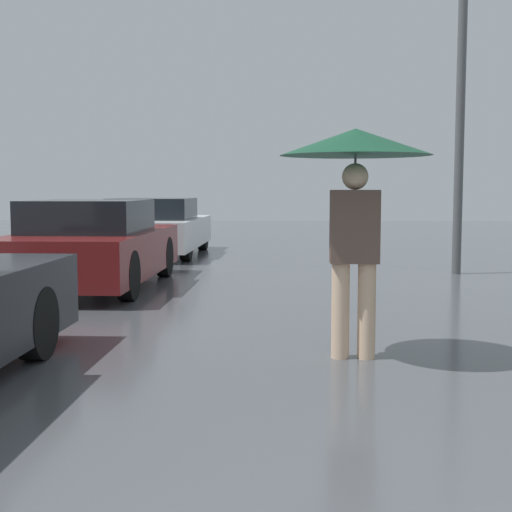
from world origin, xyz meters
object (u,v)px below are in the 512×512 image
pedestrian (355,168)px  parked_car_farthest (155,228)px  parked_car_middle (93,246)px  street_lamp (461,69)px

pedestrian → parked_car_farthest: (-3.33, 8.83, -0.96)m
parked_car_farthest → pedestrian: bearing=-69.3°
pedestrian → parked_car_middle: 5.25m
parked_car_farthest → street_lamp: (5.46, -2.99, 2.67)m
pedestrian → parked_car_farthest: 9.49m
parked_car_farthest → street_lamp: 6.77m
pedestrian → parked_car_farthest: bearing=110.7°
parked_car_middle → street_lamp: 6.28m
pedestrian → street_lamp: 6.45m
parked_car_middle → street_lamp: (5.38, 1.83, 2.66)m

